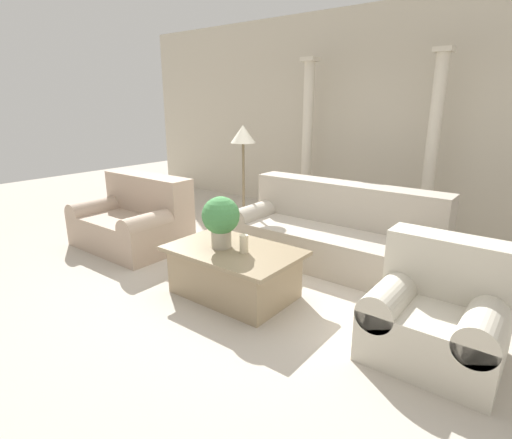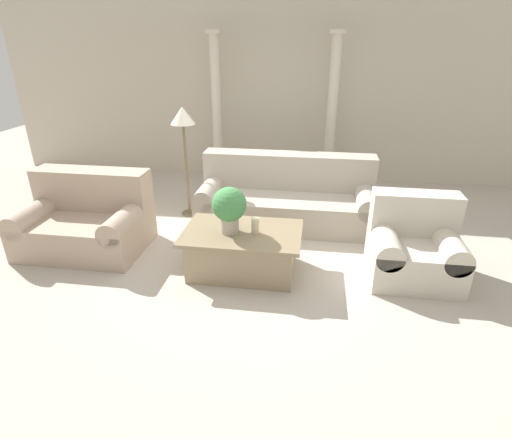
% 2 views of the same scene
% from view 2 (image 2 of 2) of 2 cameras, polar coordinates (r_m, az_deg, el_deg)
% --- Properties ---
extents(ground_plane, '(16.00, 16.00, 0.00)m').
position_cam_2_polar(ground_plane, '(4.78, -0.06, -4.98)').
color(ground_plane, '#BCB2A3').
extents(wall_back, '(10.00, 0.06, 3.20)m').
position_cam_2_polar(wall_back, '(7.19, 3.68, 18.40)').
color(wall_back, beige).
rests_on(wall_back, ground_plane).
extents(sofa_long, '(2.37, 0.98, 0.91)m').
position_cam_2_polar(sofa_long, '(5.53, 4.39, 3.18)').
color(sofa_long, '#ADA393').
rests_on(sofa_long, ground_plane).
extents(loveseat, '(1.42, 0.98, 0.91)m').
position_cam_2_polar(loveseat, '(5.24, -23.03, 0.02)').
color(loveseat, tan).
rests_on(loveseat, ground_plane).
extents(coffee_table, '(1.26, 0.82, 0.48)m').
position_cam_2_polar(coffee_table, '(4.35, -1.93, -4.47)').
color(coffee_table, '#998466').
rests_on(coffee_table, ground_plane).
extents(potted_plant, '(0.36, 0.36, 0.50)m').
position_cam_2_polar(potted_plant, '(4.12, -3.84, 1.83)').
color(potted_plant, '#B2A893').
rests_on(potted_plant, coffee_table).
extents(pillar_candle, '(0.08, 0.08, 0.17)m').
position_cam_2_polar(pillar_candle, '(4.17, -0.13, -0.88)').
color(pillar_candle, beige).
rests_on(pillar_candle, coffee_table).
extents(floor_lamp, '(0.33, 0.33, 1.54)m').
position_cam_2_polar(floor_lamp, '(5.56, -10.36, 13.23)').
color(floor_lamp, brown).
rests_on(floor_lamp, ground_plane).
extents(column_left, '(0.23, 0.23, 2.48)m').
position_cam_2_polar(column_left, '(6.94, -5.62, 15.34)').
color(column_left, beige).
rests_on(column_left, ground_plane).
extents(column_right, '(0.23, 0.23, 2.48)m').
position_cam_2_polar(column_right, '(6.74, 10.78, 14.78)').
color(column_right, beige).
rests_on(column_right, ground_plane).
extents(armchair, '(0.91, 0.81, 0.87)m').
position_cam_2_polar(armchair, '(4.55, 21.66, -3.53)').
color(armchair, beige).
rests_on(armchair, ground_plane).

